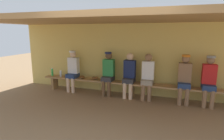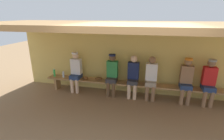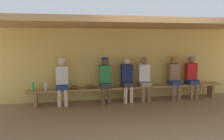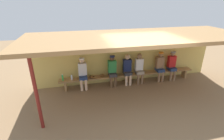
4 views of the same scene
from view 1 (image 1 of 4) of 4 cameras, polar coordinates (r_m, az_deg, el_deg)
ground_plane at (r=4.36m, az=1.45°, el=-14.87°), size 24.00×24.00×0.00m
back_wall at (r=5.91m, az=7.36°, el=3.25°), size 8.00×0.20×2.20m
dugout_roof at (r=4.59m, az=4.32°, el=15.49°), size 8.00×2.80×0.12m
bench at (r=5.63m, az=6.24°, el=-4.57°), size 6.00×0.36×0.46m
player_with_sunglasses at (r=5.42m, az=21.26°, el=-1.99°), size 0.34×0.42×1.34m
player_shirtless_tan at (r=5.47m, az=10.84°, el=-1.48°), size 0.34×0.42×1.34m
player_middle at (r=5.57m, az=5.29°, el=-1.09°), size 0.34×0.42×1.34m
player_in_white at (r=5.49m, az=27.51°, el=-2.37°), size 0.34×0.42×1.34m
player_in_blue at (r=6.28m, az=-11.88°, el=0.31°), size 0.34×0.42×1.34m
player_near_post at (r=5.75m, az=-1.18°, el=-0.46°), size 0.34×0.42×1.34m
water_bottle_blue at (r=6.54m, az=-15.39°, el=-1.06°), size 0.07×0.07×0.22m
water_bottle_orange at (r=6.75m, az=-17.79°, el=-0.59°), size 0.07×0.07×0.27m
baseball_glove_worn at (r=5.99m, az=-5.20°, el=-2.40°), size 0.26×0.20×0.09m
baseball_glove_tan at (r=6.15m, az=-9.14°, el=-2.13°), size 0.29×0.28×0.09m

